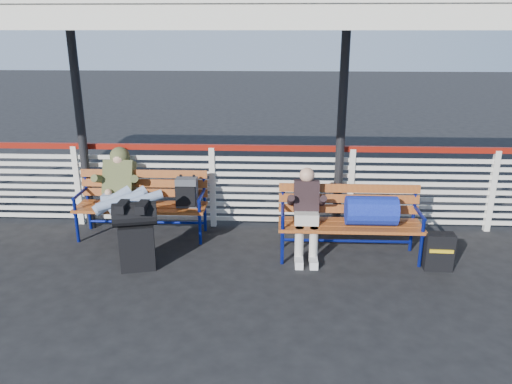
{
  "coord_description": "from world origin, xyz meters",
  "views": [
    {
      "loc": [
        0.96,
        -4.99,
        2.82
      ],
      "look_at": [
        0.68,
        1.0,
        0.84
      ],
      "focal_mm": 35.0,
      "sensor_mm": 36.0,
      "label": 1
    }
  ],
  "objects_px": {
    "bench_right": "(361,213)",
    "companion_person": "(306,213)",
    "traveler_man": "(123,195)",
    "suitcase_side": "(439,251)",
    "luggage_stack": "(136,233)",
    "bench_left": "(153,197)"
  },
  "relations": [
    {
      "from": "bench_right",
      "to": "companion_person",
      "type": "relative_size",
      "value": 1.57
    },
    {
      "from": "traveler_man",
      "to": "suitcase_side",
      "type": "bearing_deg",
      "value": -7.54
    },
    {
      "from": "luggage_stack",
      "to": "companion_person",
      "type": "relative_size",
      "value": 0.75
    },
    {
      "from": "bench_left",
      "to": "bench_right",
      "type": "bearing_deg",
      "value": -11.77
    },
    {
      "from": "suitcase_side",
      "to": "luggage_stack",
      "type": "bearing_deg",
      "value": -175.35
    },
    {
      "from": "bench_left",
      "to": "traveler_man",
      "type": "height_order",
      "value": "traveler_man"
    },
    {
      "from": "bench_left",
      "to": "bench_right",
      "type": "xyz_separation_m",
      "value": [
        2.8,
        -0.58,
        0.03
      ]
    },
    {
      "from": "luggage_stack",
      "to": "traveler_man",
      "type": "relative_size",
      "value": 0.52
    },
    {
      "from": "traveler_man",
      "to": "bench_left",
      "type": "bearing_deg",
      "value": 49.49
    },
    {
      "from": "bench_left",
      "to": "companion_person",
      "type": "xyz_separation_m",
      "value": [
        2.11,
        -0.58,
        0.02
      ]
    },
    {
      "from": "bench_left",
      "to": "traveler_man",
      "type": "distance_m",
      "value": 0.48
    },
    {
      "from": "companion_person",
      "to": "suitcase_side",
      "type": "relative_size",
      "value": 2.45
    },
    {
      "from": "traveler_man",
      "to": "suitcase_side",
      "type": "height_order",
      "value": "traveler_man"
    },
    {
      "from": "traveler_man",
      "to": "companion_person",
      "type": "xyz_separation_m",
      "value": [
        2.41,
        -0.23,
        -0.12
      ]
    },
    {
      "from": "luggage_stack",
      "to": "traveler_man",
      "type": "height_order",
      "value": "traveler_man"
    },
    {
      "from": "suitcase_side",
      "to": "bench_left",
      "type": "bearing_deg",
      "value": 168.84
    },
    {
      "from": "bench_right",
      "to": "traveler_man",
      "type": "height_order",
      "value": "traveler_man"
    },
    {
      "from": "traveler_man",
      "to": "suitcase_side",
      "type": "distance_m",
      "value": 4.07
    },
    {
      "from": "luggage_stack",
      "to": "suitcase_side",
      "type": "xyz_separation_m",
      "value": [
        3.66,
        0.16,
        -0.23
      ]
    },
    {
      "from": "companion_person",
      "to": "bench_left",
      "type": "bearing_deg",
      "value": 164.51
    },
    {
      "from": "luggage_stack",
      "to": "bench_left",
      "type": "relative_size",
      "value": 0.48
    },
    {
      "from": "bench_left",
      "to": "suitcase_side",
      "type": "xyz_separation_m",
      "value": [
        3.71,
        -0.88,
        -0.34
      ]
    }
  ]
}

